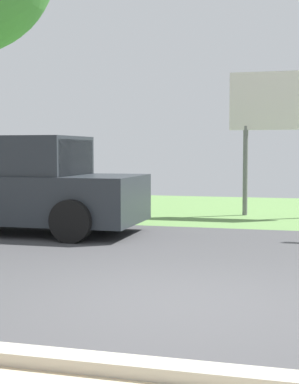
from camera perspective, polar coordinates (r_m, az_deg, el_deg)
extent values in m
cube|color=#424244|center=(8.26, 5.17, -7.56)|extent=(40.00, 8.00, 0.10)
cube|color=#618B49|center=(16.12, 10.05, -1.86)|extent=(40.00, 8.00, 0.10)
cube|color=#B2AD9E|center=(4.49, -3.98, -16.42)|extent=(40.00, 0.24, 0.10)
cube|color=#23282D|center=(11.90, -13.33, -0.50)|extent=(5.20, 2.00, 0.90)
cube|color=#23282D|center=(11.63, -11.22, 3.13)|extent=(1.80, 1.84, 0.90)
cube|color=#2D3842|center=(11.28, -7.34, 3.14)|extent=(0.10, 1.70, 0.77)
cylinder|color=black|center=(12.16, -3.97, -1.72)|extent=(0.76, 0.28, 0.76)
cylinder|color=black|center=(10.30, -7.60, -2.81)|extent=(0.76, 0.28, 0.76)
cylinder|color=slate|center=(14.62, 9.32, 2.06)|extent=(0.12, 0.12, 2.20)
cube|color=silver|center=(14.60, 12.96, 8.68)|extent=(2.60, 0.10, 1.40)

